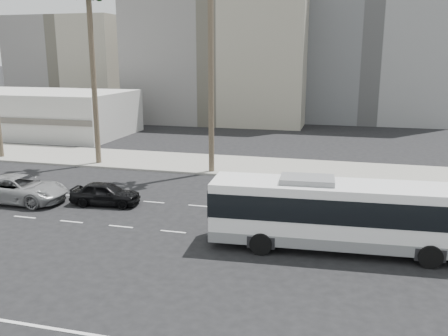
% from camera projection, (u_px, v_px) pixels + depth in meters
% --- Properties ---
extents(ground, '(700.00, 700.00, 0.00)m').
position_uv_depth(ground, '(229.00, 237.00, 23.88)').
color(ground, black).
rests_on(ground, ground).
extents(sidewalk_north, '(120.00, 7.00, 0.15)m').
position_uv_depth(sidewalk_north, '(275.00, 168.00, 38.45)').
color(sidewalk_north, gray).
rests_on(sidewalk_north, ground).
extents(commercial_low, '(22.00, 12.16, 5.00)m').
position_uv_depth(commercial_low, '(35.00, 113.00, 55.16)').
color(commercial_low, beige).
rests_on(commercial_low, ground).
extents(midrise_beige_west, '(24.00, 18.00, 18.00)m').
position_uv_depth(midrise_beige_west, '(224.00, 56.00, 67.11)').
color(midrise_beige_west, gray).
rests_on(midrise_beige_west, ground).
extents(midrise_gray_center, '(20.00, 20.00, 26.00)m').
position_uv_depth(midrise_gray_center, '(371.00, 27.00, 67.84)').
color(midrise_gray_center, slate).
rests_on(midrise_gray_center, ground).
extents(midrise_beige_far, '(18.00, 16.00, 15.00)m').
position_uv_depth(midrise_beige_far, '(81.00, 65.00, 78.56)').
color(midrise_beige_far, gray).
rests_on(midrise_beige_far, ground).
extents(city_bus, '(12.23, 3.45, 3.47)m').
position_uv_depth(city_bus, '(340.00, 213.00, 22.01)').
color(city_bus, white).
rests_on(city_bus, ground).
extents(car_a, '(2.10, 4.39, 1.45)m').
position_uv_depth(car_a, '(105.00, 193.00, 28.97)').
color(car_a, black).
rests_on(car_a, ground).
extents(car_b, '(2.96, 6.15, 1.69)m').
position_uv_depth(car_b, '(19.00, 189.00, 29.51)').
color(car_b, gray).
rests_on(car_b, ground).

